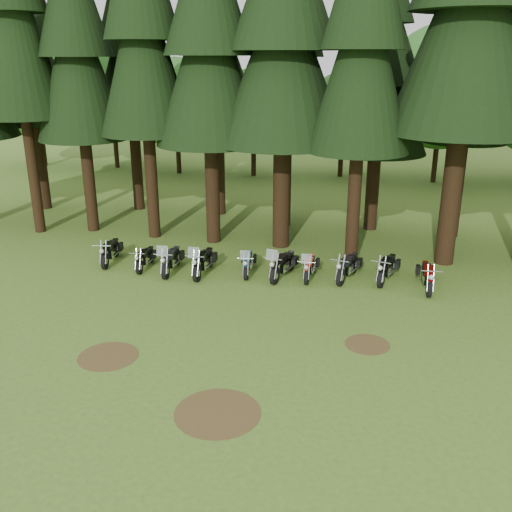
% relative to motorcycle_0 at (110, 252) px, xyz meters
% --- Properties ---
extents(ground, '(120.00, 120.00, 0.00)m').
position_rel_motorcycle_0_xyz_m(ground, '(6.67, -5.53, -0.48)').
color(ground, '#466826').
rests_on(ground, ground).
extents(pine_front_2, '(4.32, 4.32, 16.22)m').
position_rel_motorcycle_0_xyz_m(pine_front_2, '(-3.11, 4.29, 9.23)').
color(pine_front_2, black).
rests_on(pine_front_2, ground).
extents(pine_front_3, '(4.32, 4.32, 17.57)m').
position_rel_motorcycle_0_xyz_m(pine_front_3, '(0.38, 3.97, 10.04)').
color(pine_front_3, black).
rests_on(pine_front_3, ground).
extents(pine_front_4, '(4.95, 4.95, 16.33)m').
position_rel_motorcycle_0_xyz_m(pine_front_4, '(3.46, 3.87, 9.30)').
color(pine_front_4, black).
rests_on(pine_front_4, ground).
extents(pine_front_5, '(5.81, 5.81, 16.72)m').
position_rel_motorcycle_0_xyz_m(pine_front_5, '(6.73, 3.91, 9.52)').
color(pine_front_5, black).
rests_on(pine_front_5, ground).
extents(pine_front_6, '(4.15, 4.15, 16.75)m').
position_rel_motorcycle_0_xyz_m(pine_front_6, '(10.10, 2.49, 9.55)').
color(pine_front_6, black).
rests_on(pine_front_6, ground).
extents(pine_back_0, '(5.00, 5.00, 17.21)m').
position_rel_motorcycle_0_xyz_m(pine_back_0, '(-8.01, 7.72, 9.82)').
color(pine_back_0, black).
rests_on(pine_back_0, ground).
extents(pine_back_1, '(4.52, 4.52, 16.22)m').
position_rel_motorcycle_0_xyz_m(pine_back_1, '(-2.59, 8.81, 9.23)').
color(pine_back_1, black).
rests_on(pine_back_1, ground).
extents(pine_back_2, '(4.85, 4.85, 16.30)m').
position_rel_motorcycle_0_xyz_m(pine_back_2, '(2.29, 8.87, 9.28)').
color(pine_back_2, black).
rests_on(pine_back_2, ground).
extents(pine_back_3, '(4.35, 4.35, 16.20)m').
position_rel_motorcycle_0_xyz_m(pine_back_3, '(6.30, 7.41, 9.21)').
color(pine_back_3, black).
rests_on(pine_back_3, ground).
extents(pine_back_4, '(4.94, 4.94, 13.78)m').
position_rel_motorcycle_0_xyz_m(pine_back_4, '(10.70, 7.71, 7.77)').
color(pine_back_4, black).
rests_on(pine_back_4, ground).
extents(pine_back_5, '(3.94, 3.94, 16.33)m').
position_rel_motorcycle_0_xyz_m(pine_back_5, '(14.74, 7.33, 9.29)').
color(pine_back_5, black).
rests_on(pine_back_5, ground).
extents(decid_0, '(8.00, 7.78, 10.00)m').
position_rel_motorcycle_0_xyz_m(decid_0, '(-15.43, 19.73, 5.42)').
color(decid_0, black).
rests_on(decid_0, ground).
extents(decid_1, '(7.91, 7.69, 9.88)m').
position_rel_motorcycle_0_xyz_m(decid_1, '(-9.32, 20.23, 5.35)').
color(decid_1, black).
rests_on(decid_1, ground).
extents(decid_2, '(6.72, 6.53, 8.40)m').
position_rel_motorcycle_0_xyz_m(decid_2, '(-3.77, 19.24, 4.47)').
color(decid_2, black).
rests_on(decid_2, ground).
extents(decid_3, '(6.12, 5.95, 7.65)m').
position_rel_motorcycle_0_xyz_m(decid_3, '(1.95, 19.60, 4.03)').
color(decid_3, black).
rests_on(decid_3, ground).
extents(decid_4, '(5.93, 5.76, 7.41)m').
position_rel_motorcycle_0_xyz_m(decid_4, '(8.24, 20.79, 3.89)').
color(decid_4, black).
rests_on(decid_4, ground).
extents(decid_5, '(8.45, 8.21, 10.56)m').
position_rel_motorcycle_0_xyz_m(decid_5, '(14.96, 20.18, 5.75)').
color(decid_5, black).
rests_on(decid_5, ground).
extents(dirt_patch_0, '(1.80, 1.80, 0.01)m').
position_rel_motorcycle_0_xyz_m(dirt_patch_0, '(3.67, -7.53, -0.48)').
color(dirt_patch_0, '#4C3D1E').
rests_on(dirt_patch_0, ground).
extents(dirt_patch_1, '(1.40, 1.40, 0.01)m').
position_rel_motorcycle_0_xyz_m(dirt_patch_1, '(11.17, -5.03, -0.48)').
color(dirt_patch_1, '#4C3D1E').
rests_on(dirt_patch_1, ground).
extents(dirt_patch_2, '(2.20, 2.20, 0.01)m').
position_rel_motorcycle_0_xyz_m(dirt_patch_2, '(7.67, -9.53, -0.48)').
color(dirt_patch_2, '#4C3D1E').
rests_on(dirt_patch_2, ground).
extents(motorcycle_0, '(0.56, 2.32, 0.95)m').
position_rel_motorcycle_0_xyz_m(motorcycle_0, '(0.00, 0.00, 0.00)').
color(motorcycle_0, black).
rests_on(motorcycle_0, ground).
extents(motorcycle_1, '(0.35, 2.03, 0.83)m').
position_rel_motorcycle_0_xyz_m(motorcycle_1, '(1.74, -0.31, -0.06)').
color(motorcycle_1, black).
rests_on(motorcycle_1, ground).
extents(motorcycle_2, '(0.54, 2.40, 1.51)m').
position_rel_motorcycle_0_xyz_m(motorcycle_2, '(2.97, -0.49, 0.02)').
color(motorcycle_2, black).
rests_on(motorcycle_2, ground).
extents(motorcycle_3, '(0.46, 2.44, 1.54)m').
position_rel_motorcycle_0_xyz_m(motorcycle_3, '(4.34, -0.44, 0.03)').
color(motorcycle_3, black).
rests_on(motorcycle_3, ground).
extents(motorcycle_4, '(0.57, 2.12, 1.33)m').
position_rel_motorcycle_0_xyz_m(motorcycle_4, '(6.08, 0.05, -0.04)').
color(motorcycle_4, black).
rests_on(motorcycle_4, ground).
extents(motorcycle_5, '(0.77, 2.44, 1.54)m').
position_rel_motorcycle_0_xyz_m(motorcycle_5, '(7.55, -0.03, 0.03)').
color(motorcycle_5, black).
rests_on(motorcycle_5, ground).
extents(motorcycle_6, '(0.40, 2.15, 1.36)m').
position_rel_motorcycle_0_xyz_m(motorcycle_6, '(8.61, 0.14, -0.03)').
color(motorcycle_6, black).
rests_on(motorcycle_6, ground).
extents(motorcycle_7, '(0.72, 2.31, 0.96)m').
position_rel_motorcycle_0_xyz_m(motorcycle_7, '(10.12, 0.37, 0.00)').
color(motorcycle_7, black).
rests_on(motorcycle_7, ground).
extents(motorcycle_8, '(0.69, 2.34, 0.96)m').
position_rel_motorcycle_0_xyz_m(motorcycle_8, '(11.64, 0.56, 0.01)').
color(motorcycle_8, black).
rests_on(motorcycle_8, ground).
extents(motorcycle_9, '(0.38, 2.33, 0.95)m').
position_rel_motorcycle_0_xyz_m(motorcycle_9, '(13.15, 0.05, 0.00)').
color(motorcycle_9, black).
rests_on(motorcycle_9, ground).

